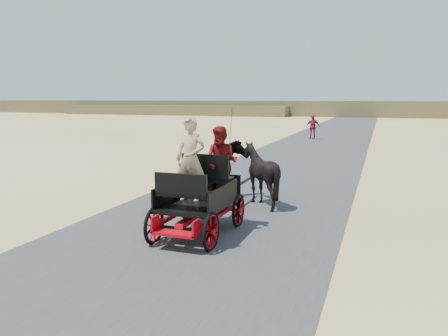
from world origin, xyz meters
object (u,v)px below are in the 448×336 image
(horse_left, at_px, (223,172))
(horse_right, at_px, (260,174))
(carriage, at_px, (199,218))
(pedestrian, at_px, (313,127))

(horse_left, xyz_separation_m, horse_right, (1.10, 0.00, 0.00))
(carriage, distance_m, horse_left, 3.09)
(carriage, relative_size, pedestrian, 1.39)
(horse_right, height_order, pedestrian, pedestrian)
(horse_right, bearing_deg, horse_left, 0.00)
(horse_left, bearing_deg, horse_right, -180.00)
(pedestrian, bearing_deg, horse_right, 71.68)
(horse_left, relative_size, horse_right, 1.18)
(carriage, xyz_separation_m, pedestrian, (-0.96, 22.76, 0.50))
(carriage, distance_m, pedestrian, 22.78)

